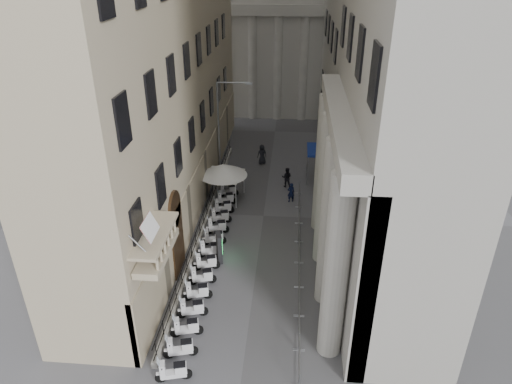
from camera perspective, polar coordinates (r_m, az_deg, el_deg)
iron_fence at (r=34.97m, az=-6.25°, el=-3.67°), size 0.30×28.00×1.40m
blue_awning at (r=41.49m, az=7.32°, el=1.54°), size 1.60×3.00×3.00m
flag at (r=25.02m, az=-11.20°, el=-19.20°), size 1.00×1.40×8.20m
scooter_0 at (r=23.84m, az=-10.13°, el=-22.11°), size 1.50×0.89×1.50m
scooter_1 at (r=24.76m, az=-9.29°, el=-19.61°), size 1.50×0.89×1.50m
scooter_2 at (r=25.73m, az=-8.53°, el=-17.29°), size 1.50×0.89×1.50m
scooter_3 at (r=26.74m, az=-7.85°, el=-15.14°), size 1.50×0.89×1.50m
scooter_4 at (r=27.79m, az=-7.23°, el=-13.15°), size 1.50×0.89×1.50m
scooter_5 at (r=28.87m, az=-6.66°, el=-11.30°), size 1.50×0.89×1.50m
scooter_6 at (r=29.98m, az=-6.14°, el=-9.59°), size 1.50×0.89×1.50m
scooter_7 at (r=31.12m, az=-5.66°, el=-8.00°), size 1.50×0.89×1.50m
scooter_8 at (r=32.29m, az=-5.22°, el=-6.52°), size 1.50×0.89×1.50m
scooter_9 at (r=33.47m, az=-4.82°, el=-5.15°), size 1.50×0.89×1.50m
scooter_10 at (r=34.68m, az=-4.44°, el=-3.87°), size 1.50×0.89×1.50m
scooter_11 at (r=35.90m, az=-4.09°, el=-2.68°), size 1.50×0.89×1.50m
scooter_12 at (r=37.14m, az=-3.77°, el=-1.57°), size 1.50×0.89×1.50m
scooter_13 at (r=38.39m, az=-3.46°, el=-0.53°), size 1.50×0.89×1.50m
barrier_0 at (r=23.99m, az=5.37°, el=-21.27°), size 0.60×2.40×1.10m
barrier_1 at (r=25.71m, az=5.37°, el=-17.09°), size 0.60×2.40×1.10m
barrier_2 at (r=27.55m, az=5.38°, el=-13.44°), size 0.60×2.40×1.10m
barrier_3 at (r=29.49m, az=5.38°, el=-10.27°), size 0.60×2.40×1.10m
barrier_4 at (r=31.51m, az=5.38°, el=-7.49°), size 0.60×2.40×1.10m
barrier_5 at (r=33.59m, az=5.38°, el=-5.05°), size 0.60×2.40×1.10m
barrier_6 at (r=35.72m, az=5.38°, el=-2.90°), size 0.60×2.40×1.10m
barrier_7 at (r=37.90m, az=5.38°, el=-0.99°), size 0.60×2.40×1.10m
security_tent at (r=37.10m, az=-4.29°, el=2.90°), size 3.85×3.85×3.12m
street_lamp at (r=38.60m, az=-4.14°, el=8.40°), size 2.94×0.35×9.02m
info_kiosk at (r=30.11m, az=-4.61°, el=-6.89°), size 0.56×1.01×2.05m
pedestrian_a at (r=37.21m, az=4.39°, el=-0.06°), size 0.71×0.58×1.68m
pedestrian_b at (r=39.62m, az=3.86°, el=1.84°), size 0.92×0.75×1.78m
pedestrian_c at (r=44.04m, az=0.76°, el=4.73°), size 1.11×0.96×1.93m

